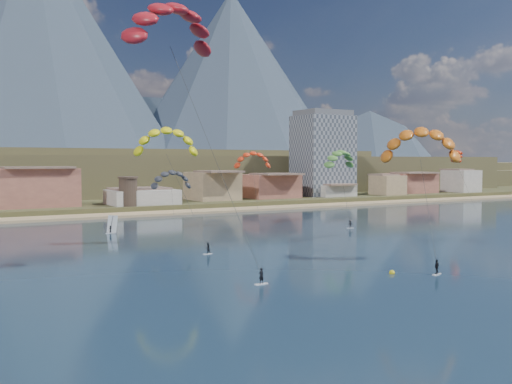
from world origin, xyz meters
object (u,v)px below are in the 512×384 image
at_px(apartment_tower, 323,154).
at_px(buoy, 392,273).
at_px(watchtower, 128,191).
at_px(kitesurfer_green, 340,157).
at_px(kitesurfer_red, 170,20).
at_px(kitesurfer_yellow, 166,137).
at_px(kitesurfer_orange, 421,140).
at_px(windsurfer, 111,228).

bearing_deg(apartment_tower, buoy, -123.03).
height_order(watchtower, kitesurfer_green, kitesurfer_green).
bearing_deg(watchtower, kitesurfer_red, -104.30).
height_order(kitesurfer_red, buoy, kitesurfer_red).
distance_m(apartment_tower, kitesurfer_green, 75.78).
xyz_separation_m(kitesurfer_yellow, kitesurfer_orange, (27.81, -34.07, -0.96)).
relative_size(kitesurfer_red, buoy, 48.54).
relative_size(kitesurfer_orange, buoy, 29.59).
bearing_deg(windsurfer, buoy, -72.31).
xyz_separation_m(watchtower, kitesurfer_yellow, (-13.65, -64.91, 12.85)).
distance_m(kitesurfer_yellow, kitesurfer_green, 54.21).
relative_size(watchtower, kitesurfer_orange, 0.38).
distance_m(watchtower, buoy, 106.16).
distance_m(apartment_tower, kitesurfer_red, 147.93).
height_order(apartment_tower, kitesurfer_yellow, apartment_tower).
relative_size(kitesurfer_red, windsurfer, 10.09).
bearing_deg(kitesurfer_orange, watchtower, 98.14).
height_order(apartment_tower, watchtower, apartment_tower).
bearing_deg(kitesurfer_orange, buoy, -150.16).
xyz_separation_m(apartment_tower, kitesurfer_red, (-103.16, -104.87, 15.58)).
xyz_separation_m(watchtower, buoy, (2.01, -105.95, -6.24)).
height_order(kitesurfer_orange, buoy, kitesurfer_orange).
relative_size(kitesurfer_yellow, kitesurfer_orange, 1.05).
xyz_separation_m(kitesurfer_yellow, buoy, (15.66, -41.04, -19.09)).
bearing_deg(watchtower, apartment_tower, 9.93).
distance_m(windsurfer, buoy, 65.04).
distance_m(kitesurfer_yellow, kitesurfer_orange, 43.99).
bearing_deg(kitesurfer_yellow, buoy, -69.11).
bearing_deg(apartment_tower, windsurfer, -149.32).
xyz_separation_m(windsurfer, buoy, (19.76, -61.96, -1.04)).
relative_size(kitesurfer_red, kitesurfer_green, 1.77).
bearing_deg(windsurfer, kitesurfer_yellow, -78.91).
bearing_deg(kitesurfer_green, windsurfer, 174.74).
xyz_separation_m(kitesurfer_yellow, windsurfer, (-4.10, 20.92, -18.05)).
distance_m(kitesurfer_red, kitesurfer_orange, 41.08).
relative_size(kitesurfer_red, kitesurfer_yellow, 1.56).
relative_size(kitesurfer_orange, windsurfer, 6.15).
bearing_deg(buoy, watchtower, 91.09).
xyz_separation_m(apartment_tower, watchtower, (-80.00, -14.00, -11.45)).
relative_size(kitesurfer_yellow, buoy, 31.06).
xyz_separation_m(kitesurfer_yellow, kitesurfer_green, (51.76, 15.78, -3.15)).
relative_size(apartment_tower, kitesurfer_green, 1.52).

